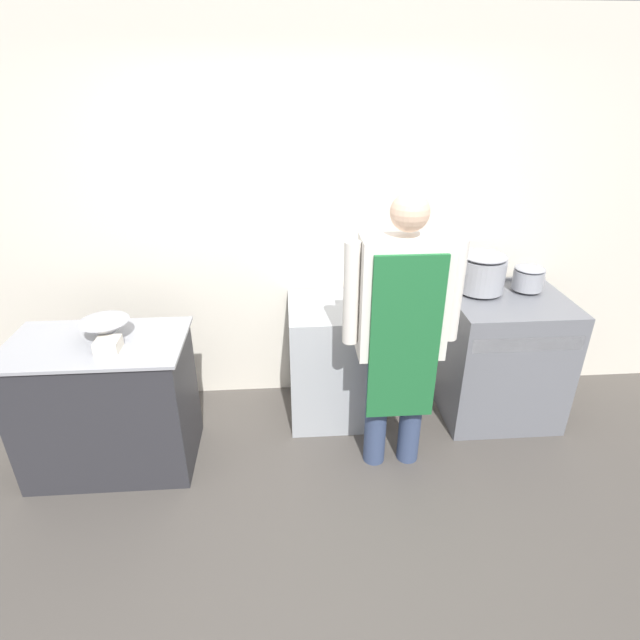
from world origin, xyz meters
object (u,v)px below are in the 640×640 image
(stove, at_px, (500,357))
(sauce_pot, at_px, (528,277))
(fridge_unit, at_px, (335,361))
(person_cook, at_px, (401,323))
(plastic_tub, at_px, (108,345))
(mixing_bowl, at_px, (105,329))
(stock_pot, at_px, (482,271))

(stove, height_order, sauce_pot, sauce_pot)
(fridge_unit, relative_size, person_cook, 0.50)
(sauce_pot, bearing_deg, stove, -142.40)
(fridge_unit, relative_size, plastic_tub, 6.60)
(fridge_unit, xyz_separation_m, mixing_bowl, (-1.42, -0.38, 0.51))
(person_cook, distance_m, mixing_bowl, 1.75)
(person_cook, bearing_deg, stock_pot, 41.28)
(fridge_unit, relative_size, mixing_bowl, 3.00)
(plastic_tub, distance_m, stock_pot, 2.45)
(fridge_unit, xyz_separation_m, sauce_pot, (1.36, 0.05, 0.59))
(fridge_unit, height_order, sauce_pot, sauce_pot)
(person_cook, bearing_deg, fridge_unit, 119.84)
(person_cook, height_order, mixing_bowl, person_cook)
(mixing_bowl, height_order, stock_pot, stock_pot)
(mixing_bowl, bearing_deg, fridge_unit, 15.03)
(fridge_unit, distance_m, mixing_bowl, 1.55)
(person_cook, height_order, sauce_pot, person_cook)
(sauce_pot, bearing_deg, plastic_tub, -167.82)
(fridge_unit, relative_size, sauce_pot, 4.18)
(person_cook, distance_m, sauce_pot, 1.20)
(fridge_unit, bearing_deg, mixing_bowl, -164.97)
(fridge_unit, distance_m, sauce_pot, 1.48)
(stove, xyz_separation_m, person_cook, (-0.88, -0.49, 0.55))
(plastic_tub, xyz_separation_m, sauce_pot, (2.71, 0.59, 0.10))
(fridge_unit, distance_m, stock_pot, 1.20)
(mixing_bowl, bearing_deg, person_cook, -5.82)
(mixing_bowl, height_order, plastic_tub, mixing_bowl)
(plastic_tub, bearing_deg, stock_pot, 13.86)
(sauce_pot, bearing_deg, stock_pot, 180.00)
(person_cook, bearing_deg, mixing_bowl, 174.18)
(person_cook, bearing_deg, sauce_pot, 30.55)
(stove, height_order, person_cook, person_cook)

